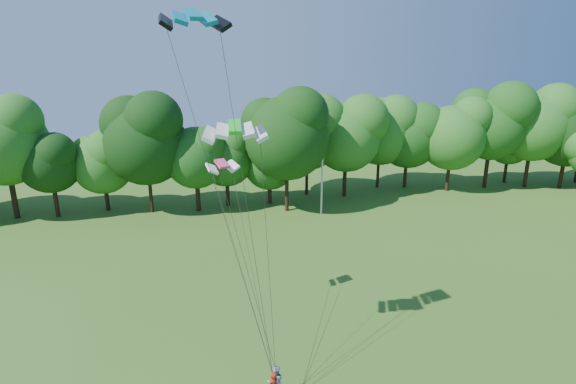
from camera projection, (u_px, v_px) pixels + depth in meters
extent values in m
cylinder|color=silver|center=(322.00, 177.00, 48.92)|extent=(0.21, 0.21, 8.51)
cube|color=silver|center=(323.00, 140.00, 47.75)|extent=(1.58, 0.77, 0.08)
imported|color=#9DB0DA|center=(276.00, 382.00, 22.87)|extent=(0.94, 0.77, 1.80)
cube|color=#046F8C|center=(193.00, 14.00, 19.31)|extent=(3.17, 1.97, 0.65)
cube|color=green|center=(235.00, 127.00, 21.93)|extent=(3.16, 1.57, 0.61)
cube|color=#E64070|center=(222.00, 164.00, 27.64)|extent=(2.19, 1.58, 0.46)
cylinder|color=black|center=(287.00, 189.00, 50.36)|extent=(0.49, 0.49, 5.04)
ellipsoid|color=#12340E|center=(287.00, 130.00, 48.44)|extent=(10.07, 10.07, 10.99)
cylinder|color=black|center=(505.00, 171.00, 62.07)|extent=(0.41, 0.41, 3.20)
ellipsoid|color=#265A1B|center=(510.00, 141.00, 60.85)|extent=(6.41, 6.41, 6.99)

